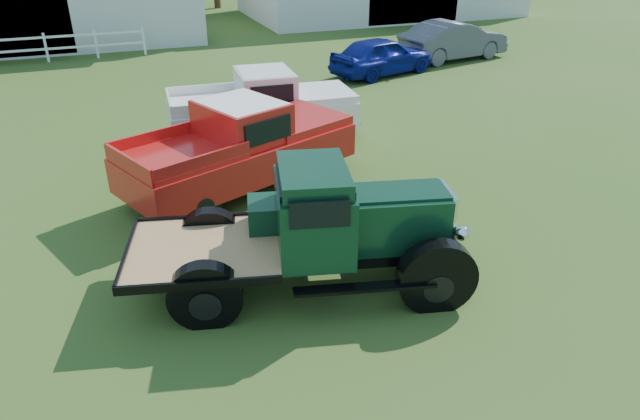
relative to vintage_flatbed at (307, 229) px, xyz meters
name	(u,v)px	position (x,y,z in m)	size (l,w,h in m)	color
ground	(335,301)	(0.26, -0.59, -1.08)	(120.00, 120.00, 0.00)	#305417
vintage_flatbed	(307,229)	(0.00, 0.00, 0.00)	(5.45, 2.16, 2.16)	#0E3520
red_pickup	(239,146)	(-0.09, 4.21, -0.07)	(5.54, 2.13, 2.02)	red
white_pickup	(262,107)	(1.22, 7.00, -0.13)	(5.16, 2.00, 1.89)	silver
misc_car_blue	(382,56)	(7.54, 12.43, -0.35)	(1.73, 4.29, 1.46)	navy
misc_car_grey	(454,40)	(11.57, 13.70, -0.27)	(1.71, 4.89, 1.61)	#4C4B58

